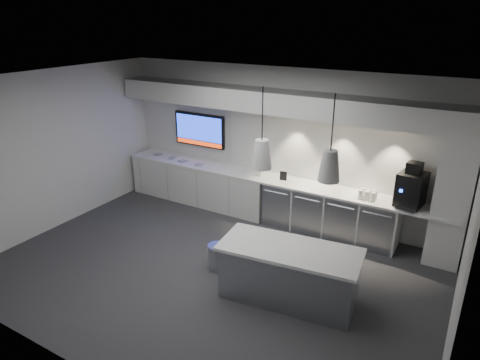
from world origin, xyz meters
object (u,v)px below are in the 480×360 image
Objects in this scene: wall_tv at (200,130)px; bin at (217,257)px; coffee_machine at (411,188)px; island at (289,273)px.

bin is at bearing -50.16° from wall_tv.
coffee_machine is (4.47, -0.25, -0.35)m from wall_tv.
bin is at bearing -131.33° from coffee_machine.
wall_tv reaches higher than bin.
wall_tv is 3.33m from bin.
wall_tv is 4.27m from island.
wall_tv is 2.93× the size of bin.
bin is (1.95, -2.34, -1.35)m from wall_tv.
coffee_machine is at bearing -3.16° from wall_tv.
island is at bearing -37.17° from wall_tv.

